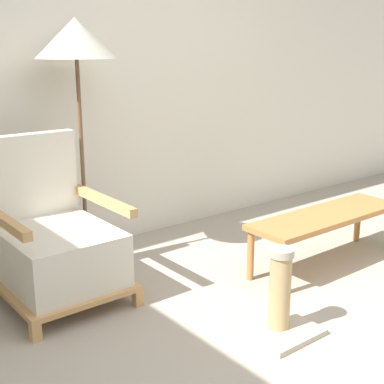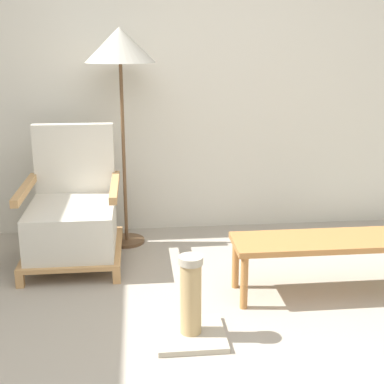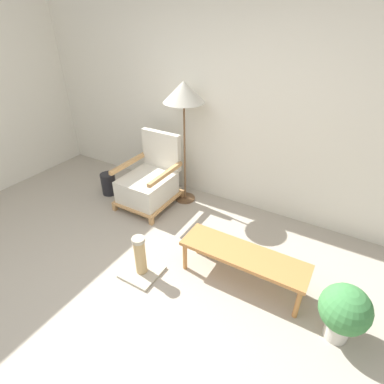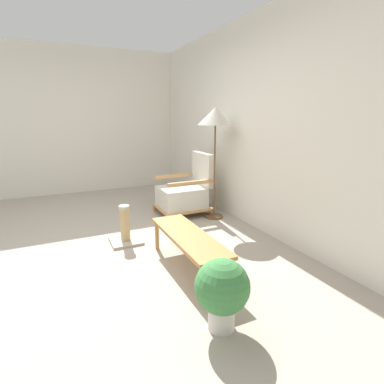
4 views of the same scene
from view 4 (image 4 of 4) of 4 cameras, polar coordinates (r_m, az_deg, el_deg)
name	(u,v)px [view 4 (image 4 of 4)]	position (r m, az deg, el deg)	size (l,w,h in m)	color
ground_plane	(80,253)	(3.58, -20.54, -10.82)	(14.00, 14.00, 0.00)	#A89E8E
wall_back	(253,125)	(4.06, 11.64, 12.41)	(8.00, 0.06, 2.70)	silver
wall_left	(86,122)	(6.20, -19.46, 12.47)	(0.06, 8.00, 2.70)	silver
armchair	(185,193)	(4.56, -1.43, -0.23)	(0.65, 0.75, 0.92)	tan
floor_lamp	(215,120)	(4.24, 4.48, 13.51)	(0.49, 0.49, 1.58)	brown
coffee_table	(188,239)	(2.92, -0.69, -8.87)	(1.19, 0.35, 0.36)	#B2753D
vase	(163,194)	(5.16, -5.46, -0.45)	(0.20, 0.20, 0.31)	black
potted_plant	(222,289)	(2.17, 5.75, -17.96)	(0.39, 0.39, 0.53)	beige
scratching_post	(125,230)	(3.66, -12.58, -7.14)	(0.36, 0.36, 0.46)	#B2A893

